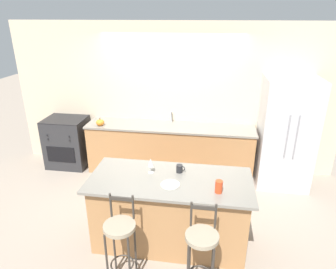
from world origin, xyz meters
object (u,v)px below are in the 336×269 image
at_px(bar_stool_near, 120,236).
at_px(coffee_mug, 180,169).
at_px(refrigerator, 286,133).
at_px(tumbler_cup, 219,187).
at_px(dinner_plate, 170,184).
at_px(bar_stool_far, 202,247).
at_px(pumpkin_decoration, 100,122).
at_px(wine_glass, 151,163).
at_px(oven_range, 68,142).

bearing_deg(bar_stool_near, coffee_mug, 59.37).
bearing_deg(coffee_mug, bar_stool_near, -120.63).
xyz_separation_m(refrigerator, tumbler_cup, (-1.13, -1.98, 0.07)).
bearing_deg(refrigerator, dinner_plate, -131.38).
height_order(bar_stool_far, pumpkin_decoration, pumpkin_decoration).
bearing_deg(dinner_plate, refrigerator, 48.62).
bearing_deg(pumpkin_decoration, bar_stool_near, -65.51).
distance_m(coffee_mug, pumpkin_decoration, 2.21).
xyz_separation_m(wine_glass, coffee_mug, (0.36, 0.07, -0.09)).
xyz_separation_m(refrigerator, pumpkin_decoration, (-3.23, -0.08, 0.05)).
xyz_separation_m(wine_glass, tumbler_cup, (0.85, -0.33, -0.07)).
bearing_deg(tumbler_cup, pumpkin_decoration, 137.93).
bearing_deg(bar_stool_near, dinner_plate, 51.19).
relative_size(bar_stool_far, dinner_plate, 4.59).
bearing_deg(coffee_mug, refrigerator, 44.57).
height_order(oven_range, wine_glass, wine_glass).
bearing_deg(wine_glass, oven_range, 139.47).
bearing_deg(oven_range, bar_stool_near, -54.01).
xyz_separation_m(bar_stool_near, coffee_mug, (0.53, 0.89, 0.38)).
distance_m(coffee_mug, tumbler_cup, 0.63).
bearing_deg(coffee_mug, dinner_plate, -102.53).
distance_m(bar_stool_near, coffee_mug, 1.10).
relative_size(bar_stool_far, tumbler_cup, 7.13).
bearing_deg(bar_stool_near, tumbler_cup, 26.13).
height_order(wine_glass, coffee_mug, wine_glass).
distance_m(refrigerator, oven_range, 4.02).
height_order(refrigerator, dinner_plate, refrigerator).
bearing_deg(refrigerator, bar_stool_far, -117.06).
distance_m(oven_range, wine_glass, 2.72).
height_order(refrigerator, bar_stool_near, refrigerator).
xyz_separation_m(dinner_plate, tumbler_cup, (0.56, -0.07, 0.06)).
xyz_separation_m(coffee_mug, tumbler_cup, (0.49, -0.39, 0.02)).
relative_size(refrigerator, bar_stool_near, 1.78).
height_order(bar_stool_near, bar_stool_far, same).
relative_size(oven_range, dinner_plate, 4.20).
bearing_deg(pumpkin_decoration, tumbler_cup, -42.07).
bearing_deg(pumpkin_decoration, dinner_plate, -49.84).
height_order(bar_stool_near, dinner_plate, bar_stool_near).
bearing_deg(pumpkin_decoration, oven_range, 168.67).
bearing_deg(refrigerator, coffee_mug, -135.43).
bearing_deg(tumbler_cup, refrigerator, 60.36).
bearing_deg(coffee_mug, tumbler_cup, -38.83).
relative_size(refrigerator, tumbler_cup, 12.68).
bearing_deg(coffee_mug, wine_glass, -169.63).
relative_size(refrigerator, oven_range, 1.94).
xyz_separation_m(refrigerator, dinner_plate, (-1.69, -1.91, 0.01)).
xyz_separation_m(dinner_plate, pumpkin_decoration, (-1.55, 1.83, 0.04)).
relative_size(oven_range, pumpkin_decoration, 6.52).
bearing_deg(coffee_mug, oven_range, 145.07).
height_order(bar_stool_far, coffee_mug, bar_stool_far).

